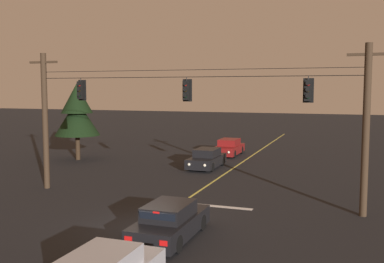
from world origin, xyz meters
The scene contains 11 objects.
ground_plane centered at (0.00, 0.00, 0.00)m, with size 180.00×180.00×0.00m, color black.
lane_centre_stripe centered at (0.00, 10.87, 0.00)m, with size 0.14×60.00×0.01m, color #D1C64C.
stop_bar_paint centered at (1.90, 4.27, 0.00)m, with size 3.40×0.36×0.01m, color silver.
signal_span_assembly centered at (0.00, 4.87, 3.98)m, with size 18.73×0.32×7.65m.
traffic_light_leftmost centered at (-6.07, 4.85, 5.60)m, with size 0.48×0.41×1.22m.
traffic_light_left_inner centered at (0.06, 4.85, 5.60)m, with size 0.48×0.41×1.22m.
traffic_light_centre centered at (5.96, 4.85, 5.60)m, with size 0.48×0.41×1.22m.
car_waiting_near_lane centered at (1.50, -0.84, 0.65)m, with size 1.80×4.33×1.39m.
car_oncoming_lead centered at (-1.85, 14.23, 0.65)m, with size 1.80×4.42×1.39m.
car_oncoming_trailing centered at (-1.94, 20.79, 0.65)m, with size 1.80×4.42×1.39m.
tree_verge_near centered at (-12.73, 14.32, 3.81)m, with size 3.57×3.57×6.07m.
Camera 1 is at (7.81, -16.08, 5.65)m, focal length 41.82 mm.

